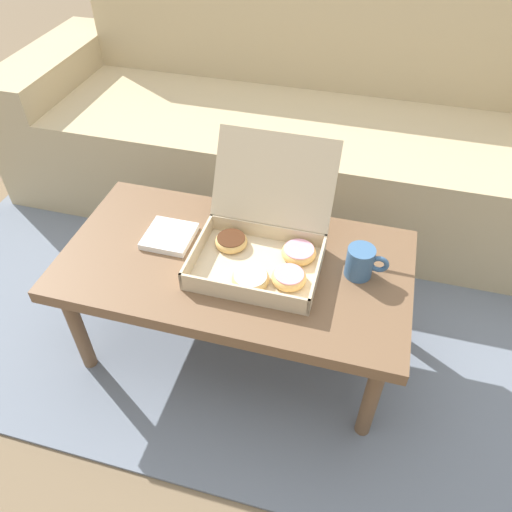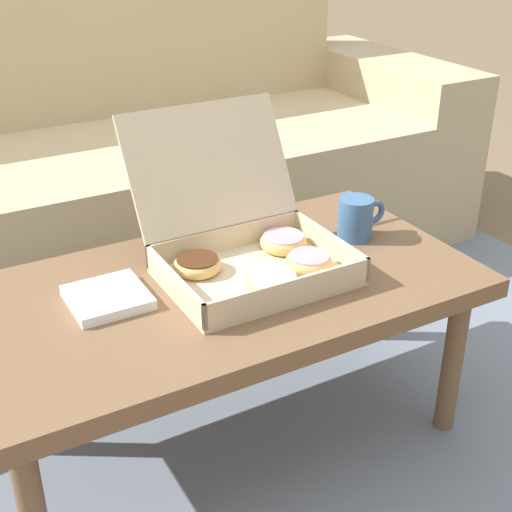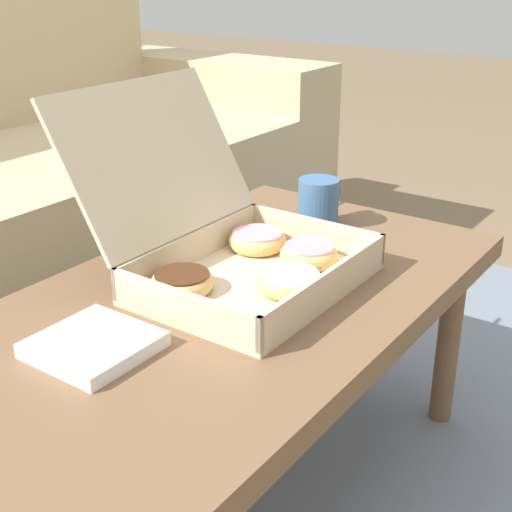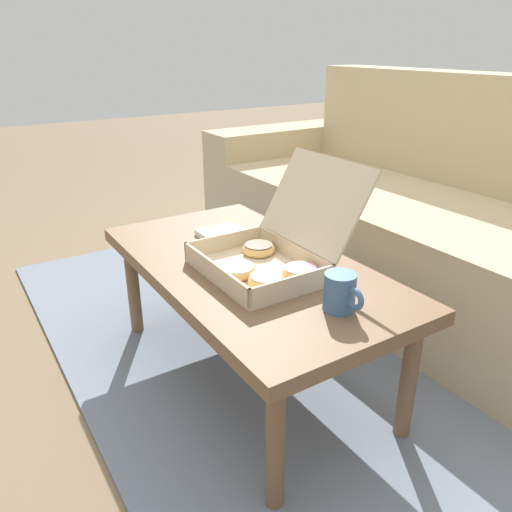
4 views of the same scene
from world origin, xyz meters
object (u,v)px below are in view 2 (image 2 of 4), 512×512
(couch, at_px, (84,180))
(coffee_mug, at_px, (357,218))
(coffee_table, at_px, (222,301))
(pastry_box, at_px, (251,244))

(couch, xyz_separation_m, coffee_mug, (0.35, -0.89, 0.14))
(couch, relative_size, coffee_table, 2.40)
(couch, xyz_separation_m, coffee_table, (0.00, -0.92, 0.06))
(coffee_mug, bearing_deg, pastry_box, -178.24)
(couch, xyz_separation_m, pastry_box, (0.08, -0.89, 0.15))
(pastry_box, bearing_deg, couch, 95.28)
(couch, relative_size, coffee_mug, 20.76)
(coffee_table, bearing_deg, coffee_mug, 5.92)
(coffee_table, height_order, pastry_box, pastry_box)
(coffee_table, distance_m, pastry_box, 0.13)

